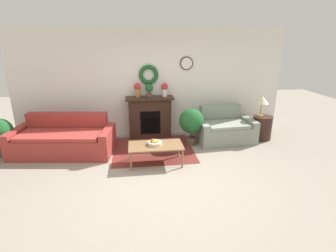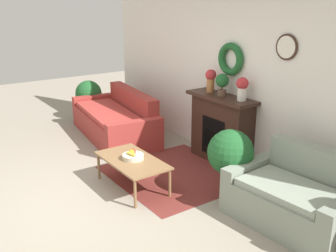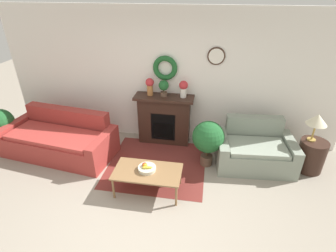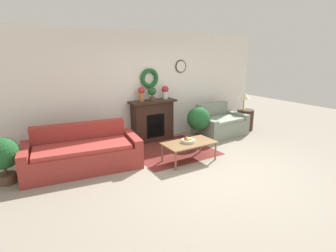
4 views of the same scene
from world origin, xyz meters
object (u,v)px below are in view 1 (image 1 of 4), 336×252
(loveseat_right, at_px, (224,129))
(coffee_table, at_px, (156,147))
(side_table_by_loveseat, at_px, (262,128))
(potted_plant_on_mantel, at_px, (149,89))
(table_lamp, at_px, (262,100))
(vase_on_mantel_left, at_px, (138,89))
(potted_plant_floor_by_couch, at_px, (0,133))
(fireplace, at_px, (150,117))
(fruit_bowl, at_px, (155,143))
(potted_plant_floor_by_loveseat, at_px, (191,122))
(couch_left, at_px, (64,140))
(vase_on_mantel_right, at_px, (165,89))

(loveseat_right, xyz_separation_m, coffee_table, (-1.78, -1.05, 0.07))
(side_table_by_loveseat, xyz_separation_m, potted_plant_on_mantel, (-2.78, 0.52, 0.95))
(side_table_by_loveseat, bearing_deg, table_lamp, 141.34)
(table_lamp, bearing_deg, vase_on_mantel_left, 170.64)
(potted_plant_floor_by_couch, bearing_deg, fireplace, 12.48)
(fruit_bowl, relative_size, table_lamp, 0.57)
(fireplace, xyz_separation_m, potted_plant_floor_by_loveseat, (0.93, -0.69, 0.05))
(fruit_bowl, bearing_deg, coffee_table, -53.21)
(couch_left, bearing_deg, vase_on_mantel_right, 26.09)
(vase_on_mantel_right, xyz_separation_m, potted_plant_on_mantel, (-0.39, -0.02, 0.01))
(coffee_table, height_order, potted_plant_floor_by_loveseat, potted_plant_floor_by_loveseat)
(couch_left, bearing_deg, table_lamp, 11.10)
(side_table_by_loveseat, relative_size, potted_plant_on_mantel, 1.81)
(couch_left, xyz_separation_m, fruit_bowl, (1.95, -0.78, 0.14))
(vase_on_mantel_right, bearing_deg, vase_on_mantel_left, 180.00)
(table_lamp, distance_m, potted_plant_floor_by_couch, 6.00)
(potted_plant_floor_by_couch, bearing_deg, coffee_table, -14.67)
(table_lamp, bearing_deg, side_table_by_loveseat, -38.66)
(table_lamp, distance_m, potted_plant_on_mantel, 2.78)
(fireplace, relative_size, couch_left, 0.53)
(fireplace, height_order, potted_plant_floor_by_couch, fireplace)
(fireplace, bearing_deg, couch_left, -158.35)
(side_table_by_loveseat, bearing_deg, vase_on_mantel_left, 169.97)
(loveseat_right, distance_m, fruit_bowl, 2.08)
(potted_plant_on_mantel, bearing_deg, coffee_table, -89.47)
(side_table_by_loveseat, height_order, potted_plant_floor_by_loveseat, potted_plant_floor_by_loveseat)
(vase_on_mantel_right, height_order, potted_plant_on_mantel, vase_on_mantel_right)
(vase_on_mantel_left, bearing_deg, potted_plant_floor_by_couch, -166.26)
(fruit_bowl, distance_m, potted_plant_floor_by_couch, 3.35)
(side_table_by_loveseat, xyz_separation_m, potted_plant_floor_by_couch, (-6.04, -0.18, 0.21))
(fireplace, relative_size, fruit_bowl, 4.13)
(couch_left, bearing_deg, loveseat_right, 11.41)
(coffee_table, relative_size, potted_plant_on_mantel, 3.30)
(loveseat_right, height_order, coffee_table, loveseat_right)
(coffee_table, xyz_separation_m, potted_plant_floor_by_loveseat, (0.92, 0.88, 0.21))
(loveseat_right, distance_m, side_table_by_loveseat, 0.99)
(table_lamp, height_order, potted_plant_floor_by_couch, table_lamp)
(coffee_table, bearing_deg, potted_plant_on_mantel, 90.53)
(coffee_table, bearing_deg, table_lamp, 21.81)
(table_lamp, bearing_deg, fireplace, 169.79)
(vase_on_mantel_left, relative_size, vase_on_mantel_right, 1.04)
(coffee_table, bearing_deg, potted_plant_floor_by_couch, 165.33)
(loveseat_right, bearing_deg, potted_plant_floor_by_couch, 177.89)
(vase_on_mantel_left, bearing_deg, table_lamp, -9.36)
(loveseat_right, height_order, potted_plant_on_mantel, potted_plant_on_mantel)
(vase_on_mantel_right, bearing_deg, potted_plant_floor_by_loveseat, -52.06)
(couch_left, bearing_deg, potted_plant_floor_by_couch, -174.92)
(fireplace, height_order, loveseat_right, fireplace)
(loveseat_right, distance_m, vase_on_mantel_left, 2.35)
(loveseat_right, distance_m, table_lamp, 1.16)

